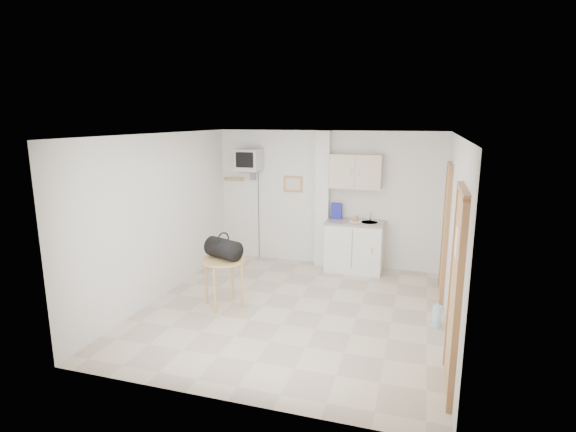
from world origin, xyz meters
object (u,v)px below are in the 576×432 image
(round_table, at_px, (223,265))
(water_bottle, at_px, (436,316))
(crt_television, at_px, (249,161))
(duffel_bag, at_px, (224,248))

(round_table, relative_size, water_bottle, 2.17)
(round_table, xyz_separation_m, water_bottle, (2.98, 0.19, -0.48))
(crt_television, bearing_deg, water_bottle, -30.08)
(crt_television, relative_size, duffel_bag, 3.59)
(crt_television, height_order, duffel_bag, crt_television)
(round_table, xyz_separation_m, duffel_bag, (-0.01, 0.03, 0.24))
(crt_television, relative_size, water_bottle, 6.46)
(crt_television, bearing_deg, duffel_bag, -78.35)
(duffel_bag, bearing_deg, round_table, -58.61)
(water_bottle, bearing_deg, crt_television, 149.92)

